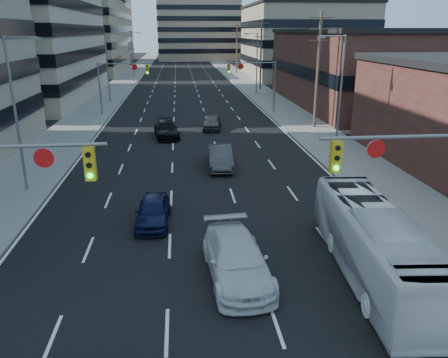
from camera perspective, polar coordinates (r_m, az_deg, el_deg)
road_surface at (r=136.21m, az=-5.54°, el=14.81°), size 18.00×300.00×0.02m
sidewalk_left at (r=136.59m, az=-10.53°, el=14.63°), size 5.00×300.00×0.15m
sidewalk_right at (r=136.79m, az=-0.55°, el=14.93°), size 5.00×300.00×0.15m
office_left_far at (r=108.33m, az=-18.90°, el=17.17°), size 20.00×30.00×16.00m
storefront_right_mid at (r=61.47m, az=18.85°, el=13.39°), size 20.00×30.00×9.00m
office_right_far at (r=97.49m, az=10.17°, el=17.18°), size 22.00×28.00×14.00m
bg_block_left at (r=148.34m, az=-17.18°, el=18.29°), size 24.00×24.00×20.00m
bg_block_right at (r=139.92m, az=8.22°, el=17.27°), size 22.00×22.00×12.00m
signal_near_right at (r=17.06m, az=24.79°, el=0.29°), size 6.59×0.33×6.00m
signal_far_left at (r=51.54m, az=-13.44°, el=12.79°), size 6.09×0.33×6.00m
signal_far_right at (r=51.88m, az=4.09°, el=13.28°), size 6.09×0.33×6.00m
utility_pole_block at (r=44.10m, az=12.15°, el=13.88°), size 2.20×0.28×11.00m
utility_pole_midblock at (r=73.20m, az=4.85°, el=16.01°), size 2.20×0.28×11.00m
utility_pole_distant at (r=102.82m, az=1.68°, el=16.84°), size 2.20×0.28×11.00m
streetlight_left_near at (r=27.78m, az=-25.36°, el=8.34°), size 2.03×0.22×9.00m
streetlight_left_mid at (r=61.72m, az=-14.87°, el=14.29°), size 2.03×0.22×9.00m
streetlight_left_far at (r=96.42m, az=-11.77°, el=15.92°), size 2.03×0.22×9.00m
streetlight_right_near at (r=33.22m, az=14.72°, el=10.95°), size 2.03×0.22×9.00m
streetlight_right_far at (r=67.02m, az=4.18°, el=15.15°), size 2.03×0.22×9.00m
white_van at (r=17.30m, az=1.66°, el=-10.40°), size 2.60×5.64×1.60m
transit_bus at (r=18.11m, az=19.04°, el=-7.96°), size 3.09×10.18×2.79m
sedan_blue at (r=22.19m, az=-9.25°, el=-4.13°), size 1.76×4.06×1.37m
sedan_grey_center at (r=30.87m, az=-0.50°, el=2.87°), size 1.82×4.74×1.54m
sedan_black_far at (r=40.32m, az=-7.52°, el=6.43°), size 2.63×5.17×1.44m
sedan_grey_right at (r=43.38m, az=-1.58°, el=7.45°), size 2.24×4.38×1.43m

